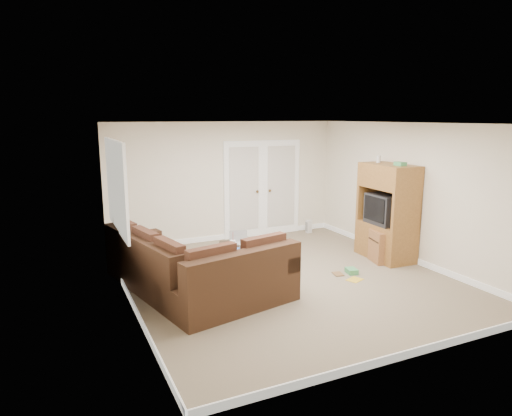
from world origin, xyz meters
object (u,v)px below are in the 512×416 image
coffee_table (239,260)px  tv_armoire (387,211)px  side_cabinet (385,244)px  sectional_sofa (190,273)px

coffee_table → tv_armoire: (2.81, -0.35, 0.65)m
coffee_table → tv_armoire: size_ratio=0.63×
coffee_table → tv_armoire: bearing=7.8°
tv_armoire → side_cabinet: 0.60m
tv_armoire → side_cabinet: bearing=-129.9°
sectional_sofa → side_cabinet: bearing=-11.8°
tv_armoire → sectional_sofa: bearing=-174.4°
coffee_table → side_cabinet: side_cabinet is taller
sectional_sofa → coffee_table: sectional_sofa is taller
coffee_table → side_cabinet: (2.65, -0.52, 0.10)m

